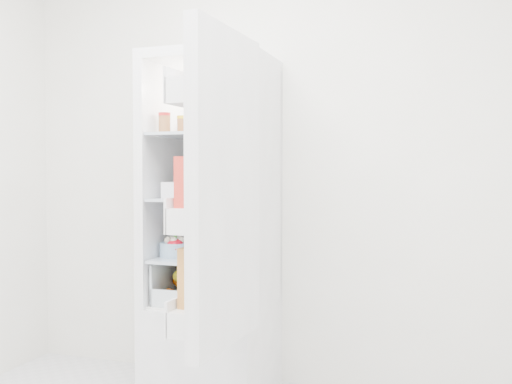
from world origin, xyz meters
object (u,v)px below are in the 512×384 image
(mushroom_bowl, at_px, (175,250))
(fridge_door, at_px, (219,195))
(refrigerator, at_px, (216,269))
(red_cabbage, at_px, (213,240))

(mushroom_bowl, relative_size, fridge_door, 0.12)
(mushroom_bowl, bearing_deg, refrigerator, 43.17)
(refrigerator, distance_m, mushroom_bowl, 0.26)
(red_cabbage, height_order, mushroom_bowl, red_cabbage)
(mushroom_bowl, height_order, fridge_door, fridge_door)
(refrigerator, height_order, fridge_door, refrigerator)
(fridge_door, bearing_deg, red_cabbage, 28.59)
(refrigerator, relative_size, mushroom_bowl, 11.21)
(refrigerator, height_order, red_cabbage, refrigerator)
(refrigerator, relative_size, fridge_door, 1.38)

